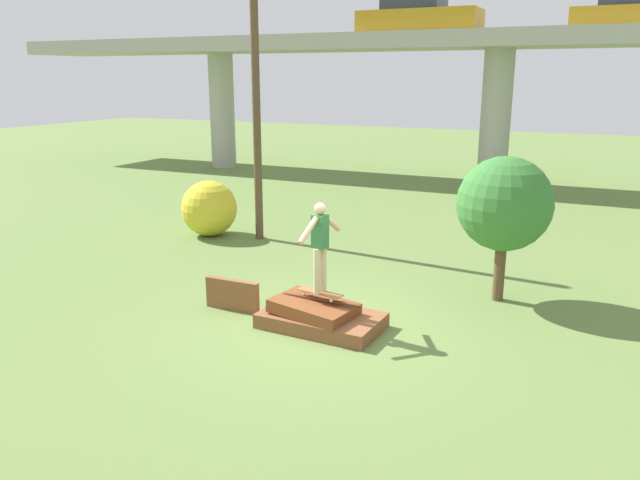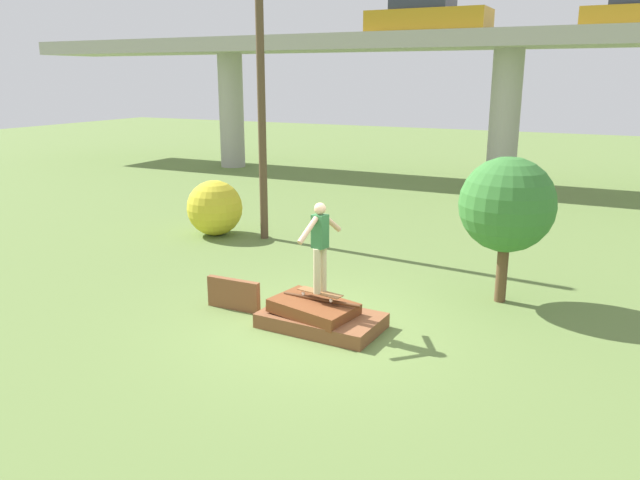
{
  "view_description": "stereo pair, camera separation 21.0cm",
  "coord_description": "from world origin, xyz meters",
  "px_view_note": "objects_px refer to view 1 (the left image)",
  "views": [
    {
      "loc": [
        4.15,
        -8.83,
        4.11
      ],
      "look_at": [
        -0.04,
        0.04,
        1.5
      ],
      "focal_mm": 35.0,
      "sensor_mm": 36.0,
      "label": 1
    },
    {
      "loc": [
        4.34,
        -8.74,
        4.11
      ],
      "look_at": [
        -0.04,
        0.04,
        1.5
      ],
      "focal_mm": 35.0,
      "sensor_mm": 36.0,
      "label": 2
    }
  ],
  "objects_px": {
    "car_on_overpass_mid": "(635,9)",
    "bush_yellow_flowering": "(209,208)",
    "tree_behind_left": "(504,204)",
    "car_on_overpass_left": "(418,17)",
    "skateboard": "(320,293)",
    "skater": "(320,242)",
    "utility_pole": "(256,90)"
  },
  "relations": [
    {
      "from": "car_on_overpass_mid",
      "to": "skateboard",
      "type": "bearing_deg",
      "value": -105.4
    },
    {
      "from": "skateboard",
      "to": "car_on_overpass_left",
      "type": "xyz_separation_m",
      "value": [
        -2.98,
        14.84,
        5.61
      ]
    },
    {
      "from": "skateboard",
      "to": "car_on_overpass_mid",
      "type": "height_order",
      "value": "car_on_overpass_mid"
    },
    {
      "from": "car_on_overpass_mid",
      "to": "utility_pole",
      "type": "relative_size",
      "value": 0.56
    },
    {
      "from": "skater",
      "to": "bush_yellow_flowering",
      "type": "distance_m",
      "value": 6.84
    },
    {
      "from": "car_on_overpass_left",
      "to": "bush_yellow_flowering",
      "type": "xyz_separation_m",
      "value": [
        -2.27,
        -10.52,
        -5.47
      ]
    },
    {
      "from": "tree_behind_left",
      "to": "bush_yellow_flowering",
      "type": "height_order",
      "value": "tree_behind_left"
    },
    {
      "from": "bush_yellow_flowering",
      "to": "skateboard",
      "type": "bearing_deg",
      "value": -39.45
    },
    {
      "from": "utility_pole",
      "to": "skateboard",
      "type": "bearing_deg",
      "value": -49.67
    },
    {
      "from": "car_on_overpass_left",
      "to": "utility_pole",
      "type": "height_order",
      "value": "utility_pole"
    },
    {
      "from": "bush_yellow_flowering",
      "to": "utility_pole",
      "type": "bearing_deg",
      "value": 12.22
    },
    {
      "from": "bush_yellow_flowering",
      "to": "car_on_overpass_mid",
      "type": "bearing_deg",
      "value": 49.58
    },
    {
      "from": "car_on_overpass_left",
      "to": "bush_yellow_flowering",
      "type": "distance_m",
      "value": 12.07
    },
    {
      "from": "skater",
      "to": "tree_behind_left",
      "type": "xyz_separation_m",
      "value": [
        2.48,
        2.58,
        0.36
      ]
    },
    {
      "from": "tree_behind_left",
      "to": "car_on_overpass_left",
      "type": "bearing_deg",
      "value": 114.03
    },
    {
      "from": "utility_pole",
      "to": "car_on_overpass_left",
      "type": "bearing_deg",
      "value": 84.81
    },
    {
      "from": "skater",
      "to": "utility_pole",
      "type": "relative_size",
      "value": 0.21
    },
    {
      "from": "car_on_overpass_left",
      "to": "tree_behind_left",
      "type": "distance_m",
      "value": 14.11
    },
    {
      "from": "car_on_overpass_left",
      "to": "bush_yellow_flowering",
      "type": "relative_size",
      "value": 3.08
    },
    {
      "from": "skater",
      "to": "bush_yellow_flowering",
      "type": "bearing_deg",
      "value": 140.55
    },
    {
      "from": "skater",
      "to": "car_on_overpass_mid",
      "type": "relative_size",
      "value": 0.37
    },
    {
      "from": "tree_behind_left",
      "to": "bush_yellow_flowering",
      "type": "distance_m",
      "value": 8.0
    },
    {
      "from": "car_on_overpass_mid",
      "to": "tree_behind_left",
      "type": "xyz_separation_m",
      "value": [
        -1.78,
        -12.9,
        -4.37
      ]
    },
    {
      "from": "skateboard",
      "to": "tree_behind_left",
      "type": "bearing_deg",
      "value": 46.13
    },
    {
      "from": "tree_behind_left",
      "to": "utility_pole",
      "type": "bearing_deg",
      "value": 162.42
    },
    {
      "from": "skater",
      "to": "utility_pole",
      "type": "xyz_separation_m",
      "value": [
        -3.91,
        4.61,
        2.27
      ]
    },
    {
      "from": "skater",
      "to": "car_on_overpass_mid",
      "type": "height_order",
      "value": "car_on_overpass_mid"
    },
    {
      "from": "skateboard",
      "to": "car_on_overpass_left",
      "type": "distance_m",
      "value": 16.14
    },
    {
      "from": "skater",
      "to": "car_on_overpass_left",
      "type": "xyz_separation_m",
      "value": [
        -2.98,
        14.84,
        4.72
      ]
    },
    {
      "from": "car_on_overpass_mid",
      "to": "bush_yellow_flowering",
      "type": "relative_size",
      "value": 2.81
    },
    {
      "from": "skater",
      "to": "bush_yellow_flowering",
      "type": "xyz_separation_m",
      "value": [
        -5.25,
        4.32,
        -0.75
      ]
    },
    {
      "from": "skater",
      "to": "car_on_overpass_left",
      "type": "height_order",
      "value": "car_on_overpass_left"
    }
  ]
}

